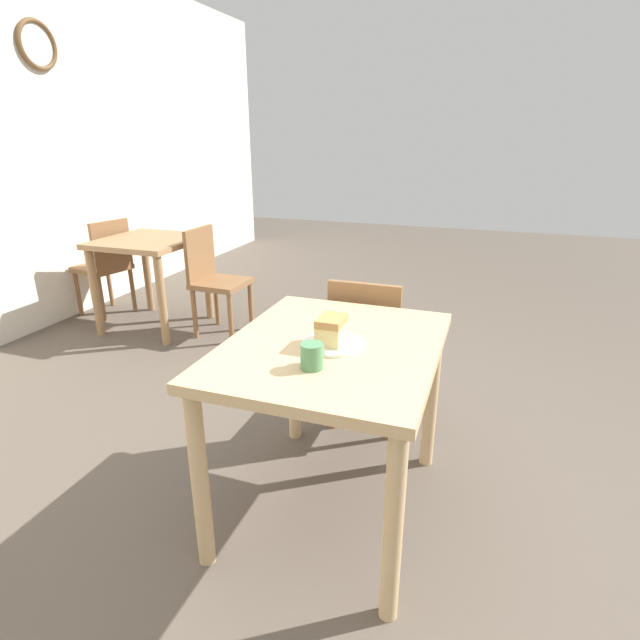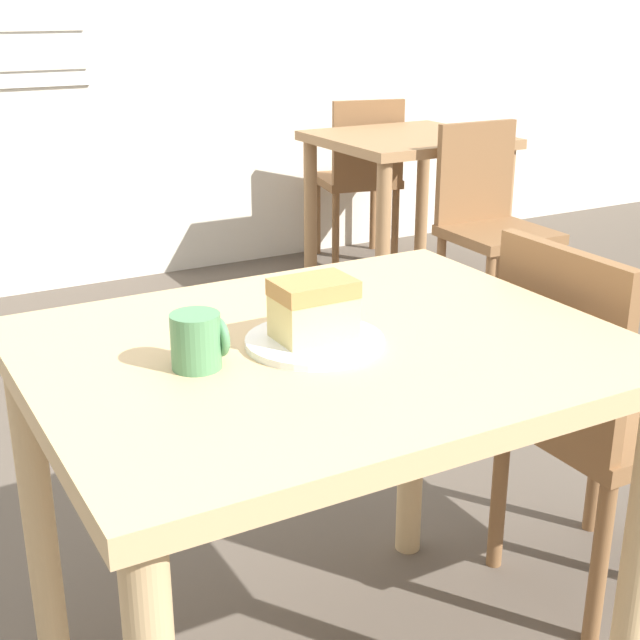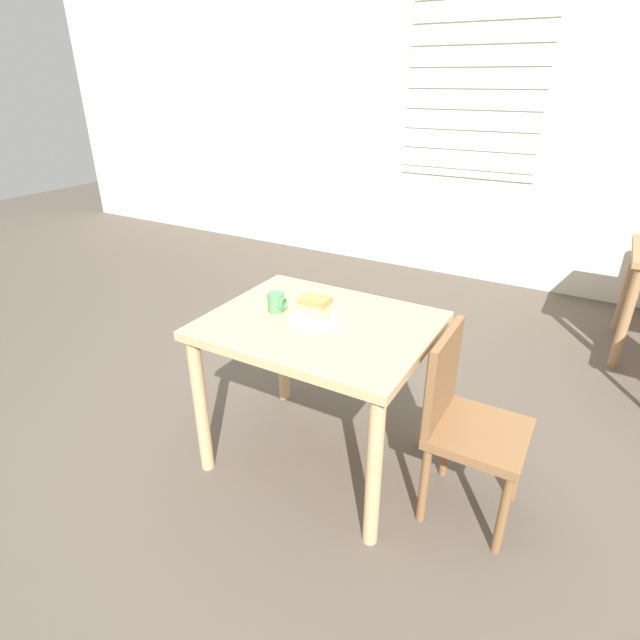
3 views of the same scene
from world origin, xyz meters
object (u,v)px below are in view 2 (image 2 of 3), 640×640
chair_far_opposite (360,175)px  plate (315,342)px  dining_table_near (324,405)px  chair_near_window (590,411)px  dining_table_far (406,167)px  cake_slice (314,308)px  chair_far_corner (490,221)px  coffee_mug (198,341)px

chair_far_opposite → plate: 3.02m
dining_table_near → chair_near_window: 0.68m
dining_table_far → chair_near_window: 2.14m
plate → cake_slice: (0.00, 0.01, 0.05)m
dining_table_far → chair_far_opposite: 0.56m
dining_table_far → chair_near_window: chair_near_window is taller
chair_near_window → chair_far_corner: (0.90, 1.42, 0.00)m
chair_far_opposite → chair_near_window: bearing=80.9°
dining_table_near → cake_slice: 0.18m
chair_near_window → plate: chair_near_window is taller
coffee_mug → dining_table_far: bearing=48.6°
dining_table_far → chair_far_corner: chair_far_corner is taller
dining_table_far → chair_far_corner: bearing=-86.6°
plate → cake_slice: 0.06m
coffee_mug → chair_far_opposite: bearing=53.8°
chair_far_opposite → plate: chair_far_opposite is taller
chair_far_corner → plate: chair_far_corner is taller
chair_near_window → chair_far_corner: bearing=-32.3°
dining_table_far → coffee_mug: (-1.74, -1.98, 0.20)m
dining_table_near → chair_near_window: bearing=2.0°
chair_far_corner → cake_slice: cake_slice is taller
dining_table_near → chair_near_window: chair_near_window is taller
dining_table_near → chair_far_corner: bearing=42.8°
cake_slice → chair_far_corner: bearing=42.5°
dining_table_far → cake_slice: 2.52m
chair_far_opposite → cake_slice: (-1.65, -2.51, 0.35)m
cake_slice → chair_near_window: bearing=2.2°
dining_table_near → plate: 0.12m
dining_table_far → coffee_mug: size_ratio=8.29×
dining_table_far → chair_far_opposite: (0.10, 0.53, -0.13)m
dining_table_near → chair_far_opposite: 3.00m
cake_slice → coffee_mug: (-0.20, 0.00, -0.02)m
chair_far_corner → dining_table_far: bearing=94.9°
dining_table_far → chair_far_corner: size_ratio=0.88×
chair_far_corner → chair_far_opposite: size_ratio=1.00×
dining_table_near → dining_table_far: dining_table_near is taller
plate → cake_slice: bearing=81.1°
chair_far_corner → cake_slice: (-1.58, -1.45, 0.35)m
dining_table_far → chair_far_opposite: size_ratio=0.88×
dining_table_near → chair_far_opposite: bearing=57.1°
cake_slice → dining_table_far: bearing=52.0°
chair_near_window → plate: bearing=92.6°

